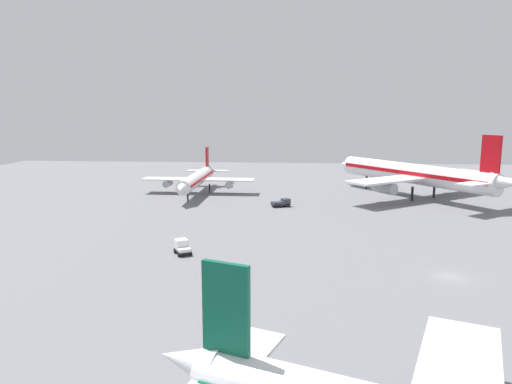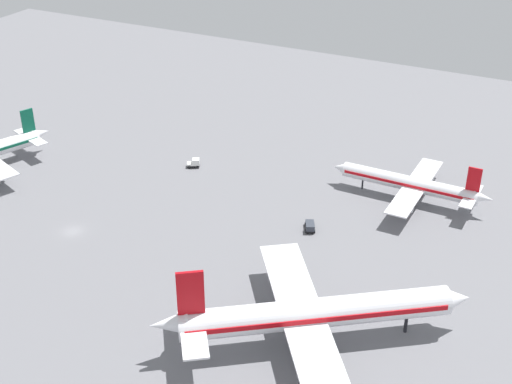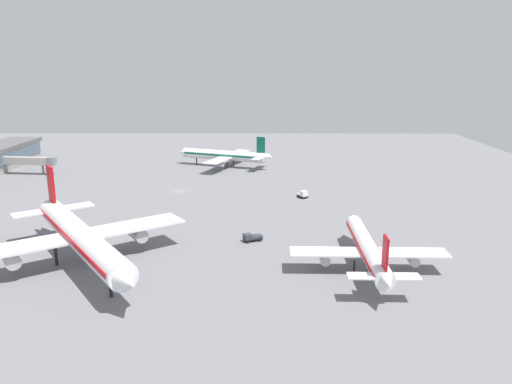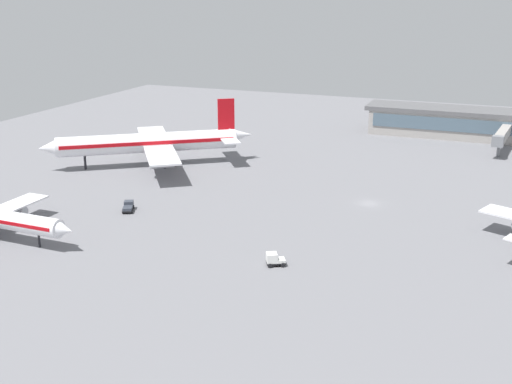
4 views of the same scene
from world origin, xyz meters
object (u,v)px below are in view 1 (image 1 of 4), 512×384
Objects in this scene: airplane_at_gate at (197,179)px; baggage_tug at (182,247)px; airplane_distant at (414,174)px; pushback_tractor at (282,203)px.

baggage_tug is at bearing 9.52° from airplane_at_gate.
airplane_at_gate reaches higher than baggage_tug.
baggage_tug is (-54.03, 49.72, -5.16)m from airplane_distant.
baggage_tug is 0.78× the size of pushback_tractor.
airplane_distant reaches higher than baggage_tug.
baggage_tug is at bearing -136.81° from pushback_tractor.
airplane_at_gate is 8.13× the size of pushback_tractor.
pushback_tractor is at bearing 56.89° from airplane_at_gate.
baggage_tug reaches higher than pushback_tractor.
airplane_at_gate is 55.80m from baggage_tug.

